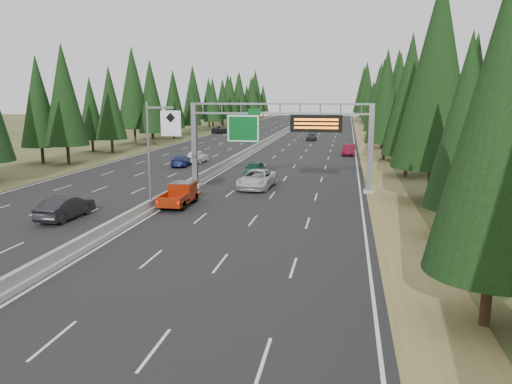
# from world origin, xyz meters

# --- Properties ---
(road) EXTENTS (32.00, 260.00, 0.08)m
(road) POSITION_xyz_m (0.00, 80.00, 0.04)
(road) COLOR black
(road) RESTS_ON ground
(shoulder_right) EXTENTS (3.60, 260.00, 0.06)m
(shoulder_right) POSITION_xyz_m (17.80, 80.00, 0.03)
(shoulder_right) COLOR olive
(shoulder_right) RESTS_ON ground
(shoulder_left) EXTENTS (3.60, 260.00, 0.06)m
(shoulder_left) POSITION_xyz_m (-17.80, 80.00, 0.03)
(shoulder_left) COLOR #39421E
(shoulder_left) RESTS_ON ground
(median_barrier) EXTENTS (0.70, 260.00, 0.85)m
(median_barrier) POSITION_xyz_m (0.00, 80.00, 0.41)
(median_barrier) COLOR gray
(median_barrier) RESTS_ON road
(sign_gantry) EXTENTS (16.75, 0.98, 7.80)m
(sign_gantry) POSITION_xyz_m (8.92, 34.88, 5.27)
(sign_gantry) COLOR slate
(sign_gantry) RESTS_ON road
(hov_sign_pole) EXTENTS (2.80, 0.50, 8.00)m
(hov_sign_pole) POSITION_xyz_m (0.58, 24.97, 4.72)
(hov_sign_pole) COLOR slate
(hov_sign_pole) RESTS_ON road
(tree_row_right) EXTENTS (12.28, 241.98, 18.97)m
(tree_row_right) POSITION_xyz_m (22.02, 73.41, 9.29)
(tree_row_right) COLOR black
(tree_row_right) RESTS_ON ground
(tree_row_left) EXTENTS (11.50, 241.41, 18.76)m
(tree_row_left) POSITION_xyz_m (-22.09, 70.37, 8.96)
(tree_row_left) COLOR black
(tree_row_left) RESTS_ON ground
(silver_minivan) EXTENTS (3.22, 6.27, 1.69)m
(silver_minivan) POSITION_xyz_m (6.10, 35.60, 0.93)
(silver_minivan) COLOR silver
(silver_minivan) RESTS_ON road
(red_pickup) EXTENTS (1.88, 5.26, 1.71)m
(red_pickup) POSITION_xyz_m (1.50, 27.52, 1.03)
(red_pickup) COLOR black
(red_pickup) RESTS_ON road
(car_ahead_green) EXTENTS (1.82, 4.47, 1.52)m
(car_ahead_green) POSITION_xyz_m (4.56, 42.60, 0.84)
(car_ahead_green) COLOR #135433
(car_ahead_green) RESTS_ON road
(car_ahead_dkred) EXTENTS (1.98, 4.77, 1.53)m
(car_ahead_dkred) POSITION_xyz_m (14.50, 63.64, 0.85)
(car_ahead_dkred) COLOR #5D0D1E
(car_ahead_dkred) RESTS_ON road
(car_ahead_dkgrey) EXTENTS (1.88, 4.55, 1.32)m
(car_ahead_dkgrey) POSITION_xyz_m (7.51, 86.61, 0.74)
(car_ahead_dkgrey) COLOR black
(car_ahead_dkgrey) RESTS_ON road
(car_ahead_white) EXTENTS (2.95, 5.53, 1.48)m
(car_ahead_white) POSITION_xyz_m (3.66, 116.92, 0.82)
(car_ahead_white) COLOR silver
(car_ahead_white) RESTS_ON road
(car_ahead_far) EXTENTS (2.30, 4.80, 1.58)m
(car_ahead_far) POSITION_xyz_m (1.50, 115.98, 0.87)
(car_ahead_far) COLOR black
(car_ahead_far) RESTS_ON road
(car_onc_near) EXTENTS (2.02, 4.99, 1.61)m
(car_onc_near) POSITION_xyz_m (-4.91, 21.67, 0.89)
(car_onc_near) COLOR black
(car_onc_near) RESTS_ON road
(car_onc_blue) EXTENTS (2.35, 4.86, 1.36)m
(car_onc_blue) POSITION_xyz_m (-5.54, 48.38, 0.76)
(car_onc_blue) COLOR navy
(car_onc_blue) RESTS_ON road
(car_onc_white) EXTENTS (2.17, 4.92, 1.65)m
(car_onc_white) POSITION_xyz_m (-4.54, 51.59, 0.90)
(car_onc_white) COLOR white
(car_onc_white) RESTS_ON road
(car_onc_far) EXTENTS (3.04, 6.02, 1.63)m
(car_onc_far) POSITION_xyz_m (-14.50, 102.26, 0.90)
(car_onc_far) COLOR black
(car_onc_far) RESTS_ON road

